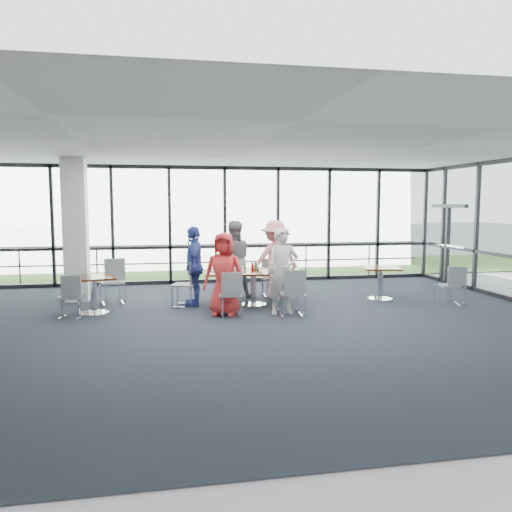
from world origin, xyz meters
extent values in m
cube|color=#1C242D|center=(0.00, 0.00, -0.01)|extent=(12.00, 10.00, 0.02)
cube|color=silver|center=(0.00, 0.00, 3.20)|extent=(12.00, 10.00, 0.04)
cube|color=silver|center=(0.00, -5.00, 1.60)|extent=(12.00, 0.10, 3.20)
cube|color=white|center=(0.00, 5.00, 1.60)|extent=(12.00, 0.10, 3.20)
cube|color=black|center=(6.00, 3.75, 1.05)|extent=(0.12, 1.60, 2.10)
cube|color=white|center=(-3.60, 3.00, 1.60)|extent=(0.50, 0.50, 3.20)
cube|color=slate|center=(0.00, 10.00, -0.02)|extent=(80.00, 70.00, 0.02)
cube|color=#284F19|center=(0.00, 8.00, 0.01)|extent=(80.00, 5.00, 0.01)
cube|color=silver|center=(4.00, 32.00, 3.00)|extent=(24.00, 10.00, 6.00)
cylinder|color=#2D2D33|center=(0.00, 5.60, 0.50)|extent=(12.00, 0.06, 0.06)
cube|color=#34160B|center=(0.21, 1.73, 0.73)|extent=(2.13, 1.35, 0.04)
cylinder|color=silver|center=(0.21, 1.73, 0.35)|extent=(0.12, 0.12, 0.71)
cylinder|color=silver|center=(0.21, 1.73, 0.01)|extent=(0.56, 0.56, 0.03)
cube|color=#34160B|center=(-3.06, 1.48, 0.73)|extent=(0.97, 0.97, 0.04)
cylinder|color=silver|center=(-3.06, 1.48, 0.35)|extent=(0.12, 0.12, 0.71)
cube|color=#34160B|center=(3.16, 1.83, 0.73)|extent=(0.95, 0.95, 0.04)
cylinder|color=silver|center=(3.16, 1.83, 0.35)|extent=(0.12, 0.12, 0.71)
imported|color=red|center=(-0.53, 0.90, 0.81)|extent=(0.92, 0.75, 1.63)
imported|color=silver|center=(0.63, 0.82, 0.85)|extent=(0.63, 0.46, 1.70)
imported|color=gray|center=(-0.09, 2.69, 0.90)|extent=(0.89, 0.56, 1.79)
imported|color=#D9827F|center=(0.84, 2.46, 0.90)|extent=(1.22, 0.73, 1.80)
imported|color=#304197|center=(-1.04, 1.94, 0.85)|extent=(0.64, 1.05, 1.71)
cylinder|color=white|center=(-0.36, 1.41, 0.76)|extent=(0.24, 0.24, 0.01)
cylinder|color=white|center=(0.71, 1.25, 0.76)|extent=(0.26, 0.26, 0.01)
cylinder|color=white|center=(-0.25, 2.14, 0.76)|extent=(0.27, 0.27, 0.01)
cylinder|color=white|center=(0.77, 2.02, 0.76)|extent=(0.26, 0.26, 0.01)
cylinder|color=white|center=(-0.63, 1.89, 0.76)|extent=(0.25, 0.25, 0.01)
cylinder|color=white|center=(-0.07, 1.52, 0.82)|extent=(0.07, 0.07, 0.15)
cylinder|color=white|center=(0.49, 1.43, 0.82)|extent=(0.07, 0.07, 0.13)
cylinder|color=white|center=(0.33, 1.99, 0.83)|extent=(0.08, 0.08, 0.15)
cylinder|color=white|center=(-0.48, 1.68, 0.83)|extent=(0.08, 0.08, 0.15)
cube|color=beige|center=(0.03, 1.25, 0.75)|extent=(0.30, 0.22, 0.00)
cube|color=beige|center=(1.03, 1.29, 0.75)|extent=(0.28, 0.19, 0.00)
cube|color=beige|center=(0.39, 2.12, 0.75)|extent=(0.37, 0.34, 0.00)
cube|color=black|center=(0.26, 1.80, 0.77)|extent=(0.10, 0.07, 0.04)
cylinder|color=#B70700|center=(0.18, 1.73, 0.84)|extent=(0.06, 0.06, 0.18)
cylinder|color=#287744|center=(0.26, 1.76, 0.85)|extent=(0.05, 0.05, 0.20)
camera|label=1|loc=(-1.69, -8.69, 2.18)|focal=35.00mm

